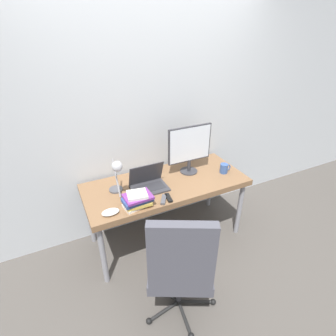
# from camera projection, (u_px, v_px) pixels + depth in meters

# --- Properties ---
(ground_plane) EXTENTS (12.00, 12.00, 0.00)m
(ground_plane) POSITION_uv_depth(u_px,v_px,m) (181.00, 257.00, 2.70)
(ground_plane) COLOR #514C47
(wall_back) EXTENTS (8.00, 0.05, 2.60)m
(wall_back) POSITION_uv_depth(u_px,v_px,m) (149.00, 115.00, 2.67)
(wall_back) COLOR silver
(wall_back) RESTS_ON ground_plane
(desk) EXTENTS (1.63, 0.69, 0.72)m
(desk) POSITION_uv_depth(u_px,v_px,m) (166.00, 187.00, 2.66)
(desk) COLOR brown
(desk) RESTS_ON ground_plane
(laptop) EXTENTS (0.34, 0.24, 0.24)m
(laptop) POSITION_uv_depth(u_px,v_px,m) (148.00, 183.00, 2.51)
(laptop) COLOR #38383D
(laptop) RESTS_ON desk
(monitor) EXTENTS (0.48, 0.19, 0.51)m
(monitor) POSITION_uv_depth(u_px,v_px,m) (190.00, 147.00, 2.67)
(monitor) COLOR #333338
(monitor) RESTS_ON desk
(desk_lamp) EXTENTS (0.13, 0.26, 0.38)m
(desk_lamp) POSITION_uv_depth(u_px,v_px,m) (117.00, 173.00, 2.29)
(desk_lamp) COLOR #4C4C51
(desk_lamp) RESTS_ON desk
(office_chair) EXTENTS (0.64, 0.65, 1.08)m
(office_chair) POSITION_uv_depth(u_px,v_px,m) (180.00, 264.00, 1.90)
(office_chair) COLOR black
(office_chair) RESTS_ON ground_plane
(book_stack) EXTENTS (0.26, 0.20, 0.13)m
(book_stack) POSITION_uv_depth(u_px,v_px,m) (137.00, 200.00, 2.26)
(book_stack) COLOR silver
(book_stack) RESTS_ON desk
(tv_remote) EXTENTS (0.06, 0.13, 0.02)m
(tv_remote) POSITION_uv_depth(u_px,v_px,m) (169.00, 198.00, 2.38)
(tv_remote) COLOR black
(tv_remote) RESTS_ON desk
(media_remote) EXTENTS (0.11, 0.14, 0.02)m
(media_remote) POSITION_uv_depth(u_px,v_px,m) (164.00, 200.00, 2.35)
(media_remote) COLOR #4C4C51
(media_remote) RESTS_ON desk
(mug) EXTENTS (0.13, 0.08, 0.10)m
(mug) POSITION_uv_depth(u_px,v_px,m) (224.00, 168.00, 2.77)
(mug) COLOR #385693
(mug) RESTS_ON desk
(game_controller) EXTENTS (0.15, 0.09, 0.04)m
(game_controller) POSITION_uv_depth(u_px,v_px,m) (111.00, 212.00, 2.18)
(game_controller) COLOR white
(game_controller) RESTS_ON desk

